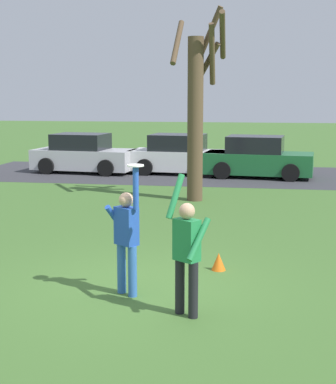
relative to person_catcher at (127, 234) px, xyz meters
name	(u,v)px	position (x,y,z in m)	size (l,w,h in m)	color
ground_plane	(141,289)	(0.16, 0.28, -0.98)	(120.00, 120.00, 0.00)	#426B2D
person_catcher	(127,234)	(0.00, 0.00, 0.00)	(0.57, 0.54, 2.08)	#3366B7
person_defender	(187,249)	(1.05, -0.74, 0.00)	(0.65, 0.63, 2.04)	black
frisbee_disc	(136,165)	(0.18, -0.13, 1.11)	(0.25, 0.25, 0.02)	white
parked_car_silver	(84,155)	(-5.20, 14.31, -0.25)	(4.26, 2.34, 1.59)	#BCBCC1
parked_car_white	(180,156)	(-1.22, 14.54, -0.25)	(4.26, 2.34, 1.59)	white
parked_car_green	(258,158)	(1.87, 14.04, -0.25)	(4.26, 2.34, 1.59)	#1E6633
parking_strip	(174,174)	(-1.48, 14.42, -0.98)	(16.57, 6.40, 0.01)	#38383D
bare_tree_tall	(197,107)	(0.11, 8.63, 1.83)	(1.57, 1.64, 5.70)	brown
field_cone_orange	(219,262)	(1.34, 1.55, -0.82)	(0.26, 0.26, 0.32)	orange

